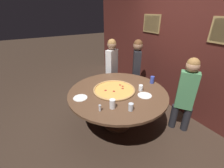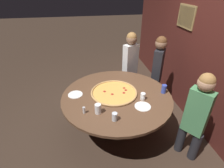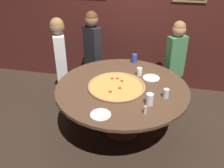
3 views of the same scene
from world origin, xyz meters
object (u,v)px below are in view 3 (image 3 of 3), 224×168
diner_far_right (61,58)px  diner_far_left (175,59)px  white_plate_right_side (101,115)px  dining_table (122,94)px  drink_cup_far_right (139,72)px  condiment_shaker (145,110)px  drink_cup_near_left (150,99)px  drink_cup_front_edge (134,59)px  drink_cup_by_shaker (166,93)px  white_plate_near_front (151,78)px  diner_centre_back (93,49)px  giant_pizza (116,86)px

diner_far_right → diner_far_left: bearing=-101.1°
white_plate_right_side → dining_table: bearing=79.1°
diner_far_left → drink_cup_far_right: bearing=13.8°
condiment_shaker → drink_cup_far_right: bearing=100.7°
drink_cup_near_left → drink_cup_front_edge: (-0.32, 1.10, -0.00)m
drink_cup_by_shaker → drink_cup_far_right: drink_cup_by_shaker is taller
drink_cup_far_right → diner_far_left: size_ratio=0.08×
white_plate_near_front → diner_centre_back: 1.21m
drink_cup_by_shaker → white_plate_right_side: size_ratio=0.49×
drink_cup_near_left → diner_centre_back: (-1.05, 1.29, 0.01)m
white_plate_right_side → diner_far_left: (0.80, 1.59, 0.04)m
giant_pizza → drink_cup_front_edge: drink_cup_front_edge is taller
drink_cup_near_left → diner_far_right: size_ratio=0.10×
drink_cup_far_right → condiment_shaker: drink_cup_far_right is taller
drink_cup_by_shaker → drink_cup_front_edge: 1.03m
drink_cup_near_left → diner_far_left: size_ratio=0.10×
drink_cup_front_edge → condiment_shaker: 1.32m
condiment_shaker → diner_far_right: diner_far_right is taller
white_plate_right_side → condiment_shaker: condiment_shaker is taller
drink_cup_front_edge → drink_cup_by_shaker: bearing=-60.8°
drink_cup_by_shaker → diner_centre_back: diner_centre_back is taller
drink_cup_front_edge → white_plate_right_side: (-0.18, -1.41, -0.07)m
dining_table → drink_cup_by_shaker: 0.61m
drink_cup_front_edge → diner_far_right: size_ratio=0.10×
dining_table → drink_cup_by_shaker: bearing=-14.0°
drink_cup_far_right → drink_cup_near_left: drink_cup_near_left is taller
giant_pizza → drink_cup_near_left: 0.55m
giant_pizza → drink_cup_by_shaker: (0.63, -0.11, 0.04)m
diner_far_left → condiment_shaker: bearing=41.8°
drink_cup_by_shaker → white_plate_right_side: bearing=-143.6°
dining_table → diner_centre_back: 1.18m
white_plate_near_front → white_plate_right_side: size_ratio=1.01×
dining_table → giant_pizza: 0.15m
condiment_shaker → diner_far_left: diner_far_left is taller
condiment_shaker → diner_far_left: (0.33, 1.47, -0.00)m
drink_cup_by_shaker → condiment_shaker: drink_cup_by_shaker is taller
dining_table → giant_pizza: (-0.07, -0.03, 0.13)m
diner_far_left → giant_pizza: bearing=17.0°
diner_far_left → diner_far_right: 1.79m
diner_centre_back → diner_far_right: size_ratio=1.00×
dining_table → drink_cup_near_left: 0.54m
giant_pizza → drink_cup_far_right: 0.47m
diner_centre_back → drink_cup_far_right: bearing=-179.9°
drink_cup_front_edge → diner_far_right: (-1.11, -0.26, 0.01)m
white_plate_right_side → diner_far_right: diner_far_right is taller
dining_table → white_plate_near_front: (0.35, 0.31, 0.12)m
giant_pizza → condiment_shaker: bearing=-49.7°
diner_far_right → drink_cup_near_left: bearing=-145.9°
drink_cup_far_right → white_plate_near_front: size_ratio=0.47×
drink_cup_front_edge → white_plate_near_front: size_ratio=0.60×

